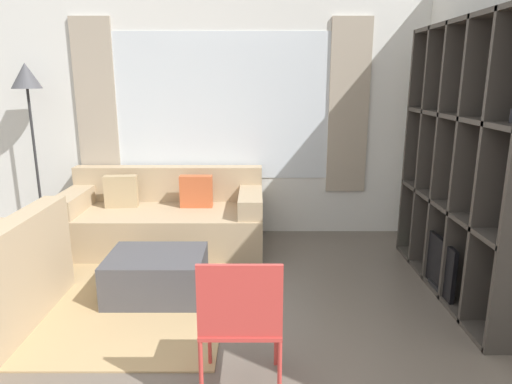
% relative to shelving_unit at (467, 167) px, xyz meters
% --- Properties ---
extents(wall_back, '(5.66, 0.11, 2.70)m').
position_rel_shelving_unit_xyz_m(wall_back, '(-2.08, 1.56, 0.29)').
color(wall_back, white).
rests_on(wall_back, ground_plane).
extents(wall_right, '(0.07, 4.48, 2.70)m').
position_rel_shelving_unit_xyz_m(wall_right, '(0.18, -0.12, 0.28)').
color(wall_right, white).
rests_on(wall_right, ground_plane).
extents(area_rug, '(2.13, 2.11, 0.01)m').
position_rel_shelving_unit_xyz_m(area_rug, '(-3.03, -0.10, -1.07)').
color(area_rug, tan).
rests_on(area_rug, ground_plane).
extents(shelving_unit, '(0.36, 1.93, 2.21)m').
position_rel_shelving_unit_xyz_m(shelving_unit, '(0.00, 0.00, 0.00)').
color(shelving_unit, '#232328').
rests_on(shelving_unit, ground_plane).
extents(couch_main, '(2.08, 0.94, 0.81)m').
position_rel_shelving_unit_xyz_m(couch_main, '(-2.69, 1.05, -0.77)').
color(couch_main, tan).
rests_on(couch_main, ground_plane).
extents(ottoman, '(0.78, 0.62, 0.37)m').
position_rel_shelving_unit_xyz_m(ottoman, '(-2.53, -0.12, -0.89)').
color(ottoman, '#47474C').
rests_on(ottoman, ground_plane).
extents(floor_lamp, '(0.31, 0.31, 1.92)m').
position_rel_shelving_unit_xyz_m(floor_lamp, '(-4.09, 1.25, 0.57)').
color(floor_lamp, black).
rests_on(floor_lamp, ground_plane).
extents(folding_chair, '(0.44, 0.46, 0.86)m').
position_rel_shelving_unit_xyz_m(folding_chair, '(-1.79, -1.37, -0.55)').
color(folding_chair, '#CC3D38').
rests_on(folding_chair, ground_plane).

